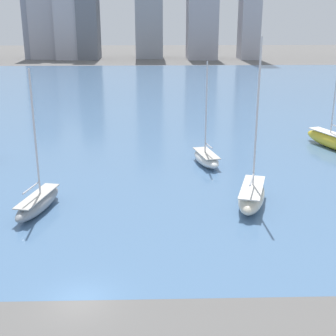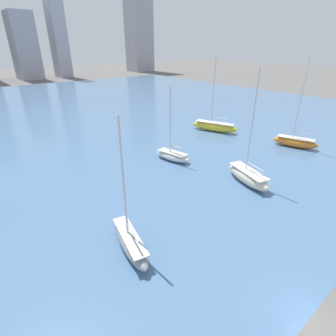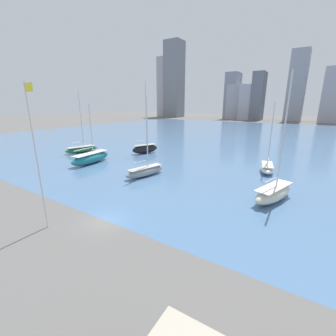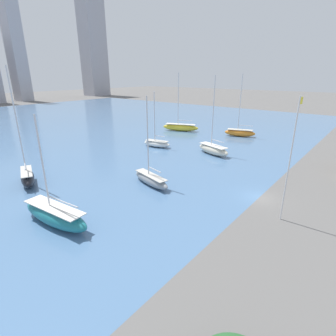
{
  "view_description": "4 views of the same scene",
  "coord_description": "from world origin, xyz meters",
  "px_view_note": "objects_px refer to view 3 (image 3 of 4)",
  "views": [
    {
      "loc": [
        4.81,
        -25.35,
        17.1
      ],
      "look_at": [
        5.82,
        10.29,
        5.31
      ],
      "focal_mm": 50.0,
      "sensor_mm": 36.0,
      "label": 1
    },
    {
      "loc": [
        -15.31,
        -3.0,
        17.56
      ],
      "look_at": [
        1.77,
        17.71,
        4.86
      ],
      "focal_mm": 28.0,
      "sensor_mm": 36.0,
      "label": 2
    },
    {
      "loc": [
        16.74,
        -14.05,
        11.68
      ],
      "look_at": [
        -0.73,
        13.13,
        2.43
      ],
      "focal_mm": 24.0,
      "sensor_mm": 36.0,
      "label": 3
    },
    {
      "loc": [
        -31.99,
        -10.3,
        15.4
      ],
      "look_at": [
        -2.16,
        13.81,
        1.67
      ],
      "focal_mm": 28.0,
      "sensor_mm": 36.0,
      "label": 4
    }
  ],
  "objects_px": {
    "sailboat_green": "(82,149)",
    "sailboat_cream": "(273,193)",
    "sailboat_gray": "(145,171)",
    "sailboat_black": "(145,148)",
    "sailboat_white": "(267,167)",
    "sailboat_teal": "(91,158)",
    "flag_pole": "(36,155)"
  },
  "relations": [
    {
      "from": "sailboat_green",
      "to": "sailboat_white",
      "type": "bearing_deg",
      "value": 22.97
    },
    {
      "from": "sailboat_cream",
      "to": "sailboat_green",
      "type": "distance_m",
      "value": 45.28
    },
    {
      "from": "sailboat_teal",
      "to": "sailboat_gray",
      "type": "bearing_deg",
      "value": -8.81
    },
    {
      "from": "flag_pole",
      "to": "sailboat_white",
      "type": "distance_m",
      "value": 35.31
    },
    {
      "from": "sailboat_teal",
      "to": "sailboat_green",
      "type": "distance_m",
      "value": 12.32
    },
    {
      "from": "sailboat_white",
      "to": "sailboat_gray",
      "type": "bearing_deg",
      "value": -153.24
    },
    {
      "from": "sailboat_cream",
      "to": "sailboat_green",
      "type": "relative_size",
      "value": 1.05
    },
    {
      "from": "sailboat_green",
      "to": "flag_pole",
      "type": "bearing_deg",
      "value": -28.31
    },
    {
      "from": "sailboat_cream",
      "to": "sailboat_gray",
      "type": "bearing_deg",
      "value": -160.94
    },
    {
      "from": "sailboat_green",
      "to": "sailboat_white",
      "type": "xyz_separation_m",
      "value": [
        42.02,
        6.93,
        -0.03
      ]
    },
    {
      "from": "sailboat_black",
      "to": "sailboat_white",
      "type": "distance_m",
      "value": 28.03
    },
    {
      "from": "flag_pole",
      "to": "sailboat_black",
      "type": "distance_m",
      "value": 35.4
    },
    {
      "from": "flag_pole",
      "to": "sailboat_white",
      "type": "bearing_deg",
      "value": 64.97
    },
    {
      "from": "sailboat_cream",
      "to": "sailboat_gray",
      "type": "relative_size",
      "value": 1.2
    },
    {
      "from": "sailboat_teal",
      "to": "sailboat_gray",
      "type": "relative_size",
      "value": 0.93
    },
    {
      "from": "sailboat_black",
      "to": "flag_pole",
      "type": "bearing_deg",
      "value": -44.89
    },
    {
      "from": "sailboat_teal",
      "to": "sailboat_green",
      "type": "height_order",
      "value": "sailboat_green"
    },
    {
      "from": "sailboat_cream",
      "to": "sailboat_gray",
      "type": "distance_m",
      "value": 19.59
    },
    {
      "from": "sailboat_green",
      "to": "sailboat_white",
      "type": "relative_size",
      "value": 1.2
    },
    {
      "from": "sailboat_black",
      "to": "sailboat_gray",
      "type": "height_order",
      "value": "sailboat_black"
    },
    {
      "from": "sailboat_cream",
      "to": "sailboat_teal",
      "type": "bearing_deg",
      "value": -163.05
    },
    {
      "from": "sailboat_teal",
      "to": "sailboat_cream",
      "type": "bearing_deg",
      "value": -5.96
    },
    {
      "from": "sailboat_black",
      "to": "sailboat_teal",
      "type": "relative_size",
      "value": 1.4
    },
    {
      "from": "flag_pole",
      "to": "sailboat_black",
      "type": "relative_size",
      "value": 0.81
    },
    {
      "from": "sailboat_green",
      "to": "sailboat_cream",
      "type": "bearing_deg",
      "value": 6.26
    },
    {
      "from": "sailboat_green",
      "to": "sailboat_gray",
      "type": "relative_size",
      "value": 1.14
    },
    {
      "from": "sailboat_black",
      "to": "sailboat_green",
      "type": "height_order",
      "value": "sailboat_black"
    },
    {
      "from": "sailboat_gray",
      "to": "sailboat_white",
      "type": "relative_size",
      "value": 1.06
    },
    {
      "from": "sailboat_green",
      "to": "sailboat_white",
      "type": "distance_m",
      "value": 42.59
    },
    {
      "from": "sailboat_teal",
      "to": "sailboat_white",
      "type": "distance_m",
      "value": 33.74
    },
    {
      "from": "sailboat_cream",
      "to": "sailboat_teal",
      "type": "xyz_separation_m",
      "value": [
        -34.09,
        -0.1,
        0.06
      ]
    },
    {
      "from": "sailboat_white",
      "to": "flag_pole",
      "type": "bearing_deg",
      "value": -127.25
    }
  ]
}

